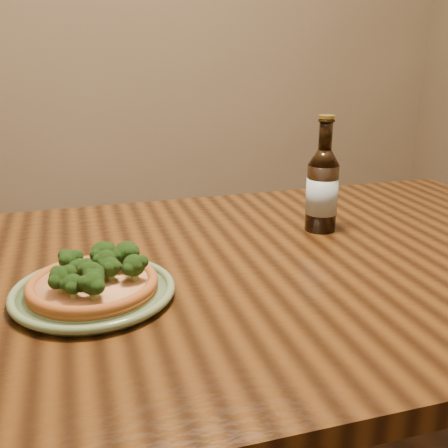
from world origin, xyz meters
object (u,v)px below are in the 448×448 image
object	(u,v)px
table	(218,310)
beer_bottle	(322,189)
plate	(93,292)
pizza	(94,280)

from	to	relation	value
table	beer_bottle	world-z (taller)	beer_bottle
table	plate	xyz separation A→B (m)	(-0.23, -0.06, 0.10)
pizza	plate	bearing A→B (deg)	-174.96
table	pizza	xyz separation A→B (m)	(-0.23, -0.06, 0.12)
plate	pizza	distance (m)	0.02
plate	beer_bottle	size ratio (longest dim) A/B	1.06
plate	beer_bottle	world-z (taller)	beer_bottle
pizza	beer_bottle	bearing A→B (deg)	21.04
plate	pizza	world-z (taller)	pizza
table	pizza	distance (m)	0.27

